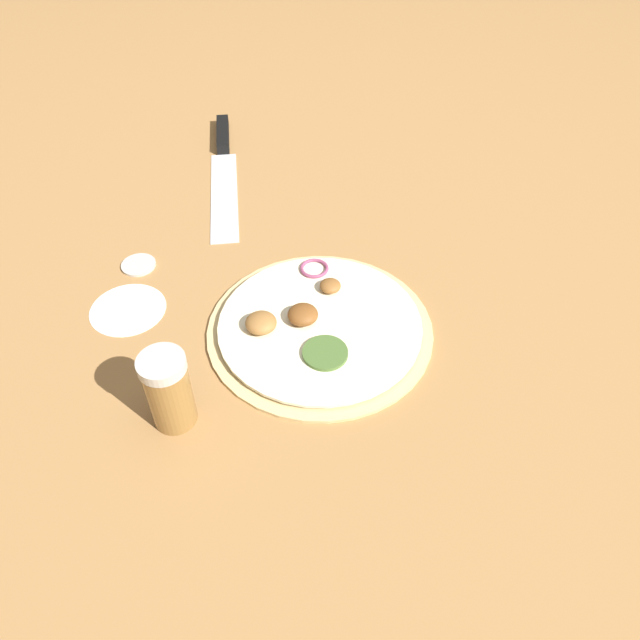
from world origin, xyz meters
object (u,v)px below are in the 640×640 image
pizza (318,326)px  spice_jar (169,390)px  knife (223,156)px  loose_cap (138,264)px

pizza → spice_jar: spice_jar is taller
pizza → knife: (-0.41, 0.11, -0.00)m
pizza → loose_cap: pizza is taller
spice_jar → pizza: bearing=93.0°
spice_jar → knife: bearing=143.2°
knife → pizza: bearing=15.4°
spice_jar → loose_cap: (-0.25, 0.08, -0.04)m
spice_jar → loose_cap: bearing=162.6°
pizza → spice_jar: size_ratio=2.90×
spice_jar → loose_cap: size_ratio=2.04×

